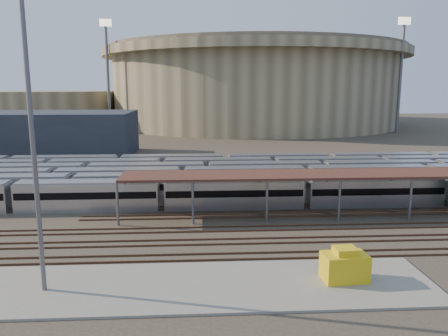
% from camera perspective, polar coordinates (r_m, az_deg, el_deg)
% --- Properties ---
extents(ground, '(420.00, 420.00, 0.00)m').
position_cam_1_polar(ground, '(49.87, -4.73, -7.76)').
color(ground, '#383026').
rests_on(ground, ground).
extents(apron, '(50.00, 9.00, 0.20)m').
position_cam_1_polar(apron, '(36.42, -13.45, -14.99)').
color(apron, gray).
rests_on(apron, ground).
extents(subway_trains, '(122.94, 23.90, 3.60)m').
position_cam_1_polar(subway_trains, '(67.29, -4.17, -1.35)').
color(subway_trains, '#B9B9BE').
rests_on(subway_trains, ground).
extents(inspection_shed, '(60.30, 6.00, 5.30)m').
position_cam_1_polar(inspection_shed, '(56.37, 18.25, -0.88)').
color(inspection_shed, '#5E5E63').
rests_on(inspection_shed, ground).
extents(empty_tracks, '(170.00, 9.62, 0.18)m').
position_cam_1_polar(empty_tracks, '(45.12, -4.88, -9.64)').
color(empty_tracks, '#4C3323').
rests_on(empty_tracks, ground).
extents(stadium, '(124.00, 124.00, 32.50)m').
position_cam_1_polar(stadium, '(188.84, 3.91, 10.77)').
color(stadium, gray).
rests_on(stadium, ground).
extents(secondary_arena, '(56.00, 56.00, 14.00)m').
position_cam_1_polar(secondary_arena, '(187.84, -22.59, 7.11)').
color(secondary_arena, gray).
rests_on(secondary_arena, ground).
extents(service_building, '(42.00, 20.00, 10.00)m').
position_cam_1_polar(service_building, '(109.11, -22.84, 4.13)').
color(service_building, '#1E232D').
rests_on(service_building, ground).
extents(floodlight_0, '(4.00, 1.00, 38.40)m').
position_cam_1_polar(floodlight_0, '(160.50, -14.94, 11.99)').
color(floodlight_0, '#5E5E63').
rests_on(floodlight_0, ground).
extents(floodlight_2, '(4.00, 1.00, 38.40)m').
position_cam_1_polar(floodlight_2, '(162.65, 22.09, 11.55)').
color(floodlight_2, '#5E5E63').
rests_on(floodlight_2, ground).
extents(floodlight_3, '(4.00, 1.00, 38.40)m').
position_cam_1_polar(floodlight_3, '(207.71, -6.62, 11.86)').
color(floodlight_3, '#5E5E63').
rests_on(floodlight_3, ground).
extents(yard_light_pole, '(0.80, 0.36, 22.95)m').
position_cam_1_polar(yard_light_pole, '(34.59, -23.72, 3.23)').
color(yard_light_pole, '#5E5E63').
rests_on(yard_light_pole, apron).
extents(yellow_equipment, '(3.70, 2.48, 2.21)m').
position_cam_1_polar(yellow_equipment, '(37.44, 15.47, -12.35)').
color(yellow_equipment, gold).
rests_on(yellow_equipment, apron).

